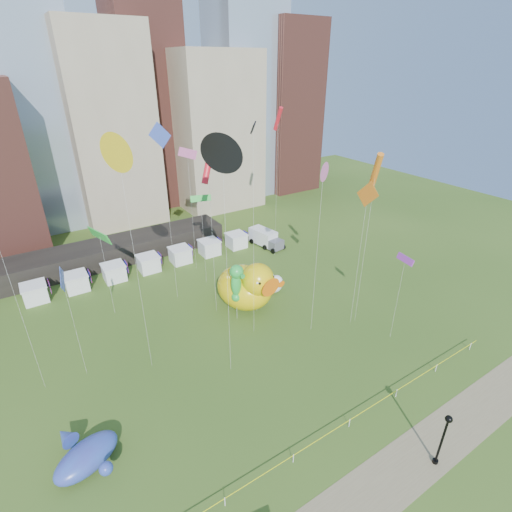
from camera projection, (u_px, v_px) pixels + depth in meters
ground at (293, 462)px, 29.80m from camera, size 160.00×160.00×0.00m
skyline at (93, 102)px, 66.96m from camera, size 101.00×23.00×68.00m
pavilion at (103, 254)px, 58.59m from camera, size 38.00×6.00×3.20m
vendor_tents at (149, 264)px, 56.76m from camera, size 33.24×2.80×2.40m
caution_tape at (293, 456)px, 29.49m from camera, size 50.00×0.06×0.90m
big_duck at (247, 286)px, 47.36m from camera, size 7.68×9.32×6.73m
small_duck at (272, 284)px, 51.35m from camera, size 3.12×3.82×2.77m
seahorse_green at (236, 281)px, 44.03m from camera, size 1.73×2.11×7.34m
seahorse_purple at (257, 282)px, 46.02m from camera, size 1.71×1.90×5.83m
whale_inflatable at (85, 455)px, 29.19m from camera, size 5.82×6.45×2.28m
lamppost at (444, 435)px, 28.34m from camera, size 0.54×0.54×5.19m
box_truck at (265, 238)px, 64.39m from camera, size 3.36×6.61×2.69m
kite_0 at (278, 119)px, 52.37m from camera, size 0.67×1.94×22.43m
kite_1 at (323, 172)px, 36.34m from camera, size 1.68×1.15×19.36m
kite_2 at (222, 153)px, 29.10m from camera, size 1.23×3.02×23.09m
kite_3 at (201, 199)px, 48.75m from camera, size 2.62×1.12×12.68m
kite_4 at (118, 152)px, 29.60m from camera, size 1.24×3.04×23.04m
kite_5 at (160, 139)px, 41.69m from camera, size 2.79×0.77×22.09m
kite_6 at (376, 171)px, 37.99m from camera, size 1.80×2.23×20.05m
kite_7 at (405, 260)px, 38.89m from camera, size 0.73×2.19×10.24m
kite_8 at (208, 164)px, 39.74m from camera, size 2.37×1.73×20.26m
kite_9 at (187, 154)px, 50.15m from camera, size 1.30×3.74×17.65m
kite_10 at (253, 130)px, 34.21m from camera, size 1.82×2.25×22.92m
kite_11 at (99, 236)px, 42.84m from camera, size 1.67×4.05×11.08m
kite_13 at (63, 281)px, 33.46m from camera, size 0.64×2.32×12.04m
kite_14 at (367, 197)px, 38.50m from camera, size 0.07×2.80×17.32m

